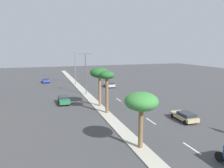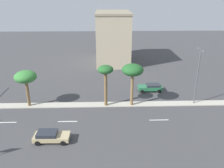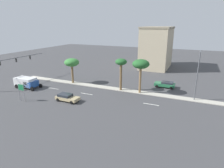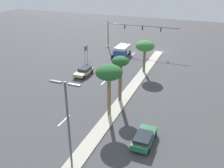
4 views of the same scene
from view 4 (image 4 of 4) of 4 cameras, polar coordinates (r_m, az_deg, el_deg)
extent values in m
plane|color=#424244|center=(29.89, -4.01, -12.06)|extent=(160.00, 160.00, 0.00)
cube|color=silver|center=(58.38, 4.80, 6.79)|extent=(0.20, 2.80, 0.01)
cube|color=silver|center=(51.21, 2.13, 4.26)|extent=(0.20, 2.80, 0.01)
cube|color=silver|center=(43.71, -1.73, 0.57)|extent=(0.20, 2.80, 0.01)
cube|color=silver|center=(33.38, -10.90, -8.15)|extent=(0.20, 2.80, 0.01)
cylinder|color=#515459|center=(63.19, -0.90, 11.30)|extent=(0.24, 0.24, 6.47)
cylinder|color=gold|center=(63.94, -0.88, 8.69)|extent=(0.53, 0.53, 0.50)
cylinder|color=#515459|center=(59.89, 6.96, 12.99)|extent=(17.32, 0.16, 0.16)
cube|color=black|center=(61.23, 2.93, 12.87)|extent=(0.20, 0.32, 0.90)
sphere|color=red|center=(61.28, 2.97, 13.16)|extent=(0.18, 0.18, 0.18)
cube|color=black|center=(60.00, 6.93, 12.48)|extent=(0.20, 0.32, 0.90)
sphere|color=red|center=(60.06, 6.98, 12.78)|extent=(0.18, 0.18, 0.18)
cube|color=black|center=(59.07, 11.07, 12.02)|extent=(0.20, 0.32, 0.90)
sphere|color=red|center=(59.12, 11.12, 12.32)|extent=(0.18, 0.18, 0.18)
cylinder|color=gray|center=(54.50, -5.63, 7.22)|extent=(0.10, 0.10, 3.22)
cylinder|color=gray|center=(53.46, -6.23, 6.85)|extent=(0.10, 0.10, 3.22)
cube|color=#19723F|center=(53.67, -5.98, 8.12)|extent=(0.08, 1.36, 1.10)
cylinder|color=brown|center=(47.45, 7.37, 5.35)|extent=(0.48, 0.48, 4.38)
ellipsoid|color=#387F38|center=(46.61, 7.55, 8.60)|extent=(3.48, 3.48, 1.91)
cylinder|color=brown|center=(36.10, 1.87, 0.33)|extent=(0.50, 0.50, 5.71)
ellipsoid|color=#235B28|center=(34.88, 1.95, 5.25)|extent=(2.44, 2.44, 1.34)
cylinder|color=olive|center=(32.61, -0.67, -2.74)|extent=(0.47, 0.47, 5.43)
ellipsoid|color=#235B28|center=(31.22, -0.70, 2.67)|extent=(3.41, 3.41, 1.88)
cylinder|color=#515459|center=(23.50, -9.83, -9.75)|extent=(0.20, 0.20, 9.17)
cube|color=#515459|center=(20.90, -8.58, -0.24)|extent=(1.10, 0.24, 0.16)
cube|color=#515459|center=(21.80, -12.69, 0.50)|extent=(1.10, 0.24, 0.16)
cube|color=tan|center=(46.42, -6.51, 2.69)|extent=(2.02, 4.46, 0.55)
cube|color=#262B33|center=(46.68, -6.21, 3.49)|extent=(1.79, 2.47, 0.45)
cylinder|color=black|center=(44.86, -6.42, 1.51)|extent=(0.23, 0.64, 0.64)
cylinder|color=black|center=(45.73, -8.44, 1.86)|extent=(0.23, 0.64, 0.64)
cylinder|color=black|center=(47.37, -4.62, 2.87)|extent=(0.23, 0.64, 0.64)
cylinder|color=black|center=(48.19, -6.56, 3.18)|extent=(0.23, 0.64, 0.64)
cube|color=#287047|center=(28.87, 7.37, -12.10)|extent=(1.96, 4.48, 0.67)
cube|color=#262B33|center=(28.13, 7.12, -11.90)|extent=(1.75, 2.47, 0.36)
cylinder|color=black|center=(30.48, 6.45, -10.61)|extent=(0.23, 0.64, 0.64)
cylinder|color=black|center=(30.16, 9.84, -11.28)|extent=(0.23, 0.64, 0.64)
cylinder|color=black|center=(28.07, 4.60, -14.06)|extent=(0.23, 0.64, 0.64)
cylinder|color=black|center=(27.72, 8.32, -14.86)|extent=(0.23, 0.64, 0.64)
cube|color=#234C99|center=(55.30, 1.79, 7.03)|extent=(2.49, 2.17, 1.30)
cube|color=silver|center=(56.75, 2.38, 7.77)|extent=(2.49, 4.60, 1.84)
cylinder|color=black|center=(53.87, 2.52, 5.81)|extent=(0.28, 0.90, 0.90)
cylinder|color=black|center=(54.69, 0.04, 6.12)|extent=(0.28, 0.90, 0.90)
cylinder|color=black|center=(58.00, 4.03, 7.15)|extent=(0.28, 0.90, 0.90)
cylinder|color=black|center=(58.76, 1.70, 7.44)|extent=(0.28, 0.90, 0.90)
camera|label=1|loc=(62.40, 21.17, 16.33)|focal=33.42mm
camera|label=2|loc=(55.32, -36.57, 19.74)|focal=37.62mm
camera|label=3|loc=(50.82, -50.05, 11.51)|focal=30.80mm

